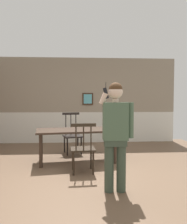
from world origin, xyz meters
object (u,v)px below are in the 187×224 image
(chair_near_window, at_px, (83,148))
(person_figure, at_px, (116,130))
(dining_table, at_px, (77,133))
(chair_by_doorway, at_px, (72,134))

(chair_near_window, relative_size, person_figure, 0.58)
(dining_table, relative_size, chair_by_doorway, 1.80)
(chair_by_doorway, bearing_deg, dining_table, 84.04)
(chair_near_window, distance_m, person_figure, 1.14)
(dining_table, bearing_deg, chair_near_window, -81.81)
(dining_table, xyz_separation_m, person_figure, (0.59, -1.74, 0.29))
(person_figure, bearing_deg, chair_by_doorway, -72.96)
(chair_by_doorway, height_order, person_figure, person_figure)
(dining_table, distance_m, chair_near_window, 0.83)
(dining_table, distance_m, chair_by_doorway, 0.83)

